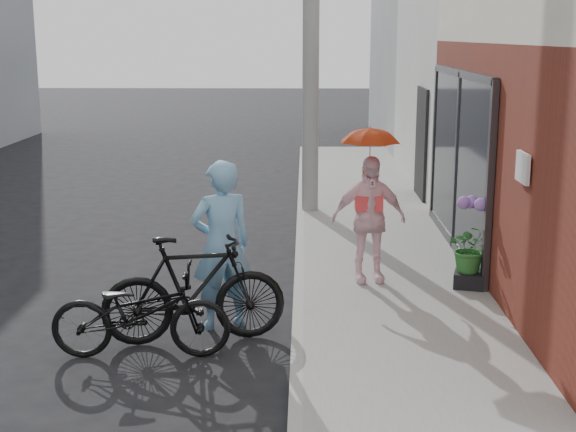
{
  "coord_description": "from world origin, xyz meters",
  "views": [
    {
      "loc": [
        1.01,
        -7.66,
        3.1
      ],
      "look_at": [
        0.82,
        1.16,
        1.1
      ],
      "focal_mm": 50.0,
      "sensor_mm": 36.0,
      "label": 1
    }
  ],
  "objects_px": {
    "utility_pole": "(311,10)",
    "kimono_woman": "(368,219)",
    "officer": "(221,245)",
    "planter": "(469,279)",
    "bike_right": "(194,289)",
    "bike_left": "(141,312)"
  },
  "relations": [
    {
      "from": "bike_right",
      "to": "planter",
      "type": "relative_size",
      "value": 5.34
    },
    {
      "from": "kimono_woman",
      "to": "officer",
      "type": "bearing_deg",
      "value": -149.96
    },
    {
      "from": "officer",
      "to": "kimono_woman",
      "type": "xyz_separation_m",
      "value": [
        1.66,
        1.32,
        -0.01
      ]
    },
    {
      "from": "utility_pole",
      "to": "bike_left",
      "type": "xyz_separation_m",
      "value": [
        -1.69,
        -6.29,
        -3.04
      ]
    },
    {
      "from": "bike_right",
      "to": "kimono_woman",
      "type": "distance_m",
      "value": 2.62
    },
    {
      "from": "kimono_woman",
      "to": "planter",
      "type": "relative_size",
      "value": 4.45
    },
    {
      "from": "officer",
      "to": "planter",
      "type": "bearing_deg",
      "value": 177.96
    },
    {
      "from": "officer",
      "to": "planter",
      "type": "relative_size",
      "value": 5.21
    },
    {
      "from": "kimono_woman",
      "to": "planter",
      "type": "bearing_deg",
      "value": -18.85
    },
    {
      "from": "bike_right",
      "to": "planter",
      "type": "bearing_deg",
      "value": -75.49
    },
    {
      "from": "bike_left",
      "to": "kimono_woman",
      "type": "bearing_deg",
      "value": -49.95
    },
    {
      "from": "bike_left",
      "to": "kimono_woman",
      "type": "distance_m",
      "value": 3.25
    },
    {
      "from": "planter",
      "to": "kimono_woman",
      "type": "bearing_deg",
      "value": 169.45
    },
    {
      "from": "planter",
      "to": "utility_pole",
      "type": "bearing_deg",
      "value": 113.6
    },
    {
      "from": "officer",
      "to": "bike_right",
      "type": "distance_m",
      "value": 0.62
    },
    {
      "from": "utility_pole",
      "to": "kimono_woman",
      "type": "height_order",
      "value": "utility_pole"
    },
    {
      "from": "utility_pole",
      "to": "kimono_woman",
      "type": "xyz_separation_m",
      "value": [
        0.69,
        -4.12,
        -2.6
      ]
    },
    {
      "from": "bike_left",
      "to": "utility_pole",
      "type": "bearing_deg",
      "value": -17.4
    },
    {
      "from": "utility_pole",
      "to": "planter",
      "type": "relative_size",
      "value": 19.9
    },
    {
      "from": "kimono_woman",
      "to": "planter",
      "type": "xyz_separation_m",
      "value": [
        1.21,
        -0.23,
        -0.69
      ]
    },
    {
      "from": "bike_left",
      "to": "bike_right",
      "type": "height_order",
      "value": "bike_right"
    },
    {
      "from": "officer",
      "to": "bike_right",
      "type": "height_order",
      "value": "officer"
    }
  ]
}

